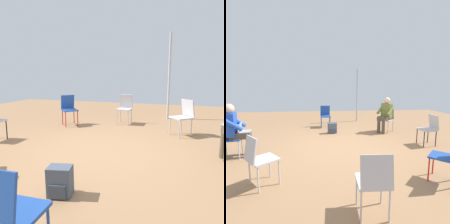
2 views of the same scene
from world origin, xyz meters
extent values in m
plane|color=#99704C|center=(0.00, 0.00, 0.00)|extent=(14.20, 14.20, 0.00)
cube|color=#B7B7BC|center=(-2.43, -0.01, 0.43)|extent=(0.41, 0.41, 0.03)
cylinder|color=black|center=(-2.27, 0.17, 0.21)|extent=(0.02, 0.02, 0.42)
cylinder|color=black|center=(-2.26, -0.17, 0.21)|extent=(0.02, 0.02, 0.42)
cylinder|color=black|center=(-2.61, 0.16, 0.21)|extent=(0.02, 0.02, 0.42)
cylinder|color=black|center=(-2.60, -0.18, 0.21)|extent=(0.02, 0.02, 0.42)
cube|color=#B7B7BC|center=(-2.62, -0.01, 0.65)|extent=(0.10, 0.38, 0.40)
cube|color=#B7B7BC|center=(-0.15, 2.45, 0.43)|extent=(0.42, 0.42, 0.03)
cylinder|color=#B7B7BC|center=(0.01, 2.27, 0.21)|extent=(0.02, 0.02, 0.42)
cylinder|color=#B7B7BC|center=(-0.33, 2.28, 0.21)|extent=(0.02, 0.02, 0.42)
cylinder|color=#B7B7BC|center=(0.03, 2.61, 0.21)|extent=(0.02, 0.02, 0.42)
cylinder|color=#B7B7BC|center=(-0.31, 2.62, 0.21)|extent=(0.02, 0.02, 0.42)
cube|color=#B7B7BC|center=(-0.14, 2.63, 0.65)|extent=(0.38, 0.11, 0.40)
cube|color=#1E4799|center=(-1.58, 1.81, 0.43)|extent=(0.57, 0.57, 0.03)
cylinder|color=red|center=(-1.34, 1.80, 0.21)|extent=(0.02, 0.02, 0.42)
cylinder|color=red|center=(-1.58, 1.57, 0.21)|extent=(0.02, 0.02, 0.42)
cube|color=#1E4799|center=(2.51, 0.38, 0.43)|extent=(0.48, 0.48, 0.03)
cylinder|color=#B7B7BC|center=(2.38, 0.18, 0.21)|extent=(0.02, 0.02, 0.42)
cylinder|color=#B7B7BC|center=(2.30, 0.51, 0.21)|extent=(0.02, 0.02, 0.42)
cylinder|color=#B7B7BC|center=(2.71, 0.25, 0.21)|extent=(0.02, 0.02, 0.42)
cube|color=#B7B7BC|center=(-1.86, -1.52, 0.43)|extent=(0.56, 0.56, 0.03)
cylinder|color=#B7B7BC|center=(-1.84, -1.28, 0.21)|extent=(0.02, 0.02, 0.42)
cylinder|color=#B7B7BC|center=(-1.62, -1.54, 0.21)|extent=(0.02, 0.02, 0.42)
cylinder|color=#B7B7BC|center=(-2.10, -1.50, 0.21)|extent=(0.02, 0.02, 0.42)
cylinder|color=#B7B7BC|center=(-1.88, -1.76, 0.21)|extent=(0.02, 0.02, 0.42)
cube|color=#B7B7BC|center=(-2.01, -1.64, 0.65)|extent=(0.32, 0.35, 0.40)
cube|color=#1E4799|center=(0.29, -2.47, 0.43)|extent=(0.41, 0.41, 0.03)
cylinder|color=#1E4799|center=(0.12, -2.31, 0.21)|extent=(0.02, 0.02, 0.42)
cylinder|color=#1E4799|center=(0.46, -2.29, 0.21)|extent=(0.02, 0.02, 0.42)
cylinder|color=#1E4799|center=(0.13, -2.65, 0.21)|extent=(0.02, 0.02, 0.42)
cylinder|color=#1E4799|center=(0.47, -2.63, 0.21)|extent=(0.02, 0.02, 0.42)
cube|color=#1E4799|center=(0.30, -2.66, 0.65)|extent=(0.38, 0.11, 0.40)
cube|color=#B7B7BC|center=(1.42, 1.62, 0.43)|extent=(0.56, 0.56, 0.03)
cylinder|color=#B7B7BC|center=(1.40, 1.38, 0.21)|extent=(0.02, 0.02, 0.42)
cylinder|color=#B7B7BC|center=(1.18, 1.64, 0.21)|extent=(0.02, 0.02, 0.42)
cylinder|color=#B7B7BC|center=(1.66, 1.60, 0.21)|extent=(0.02, 0.02, 0.42)
cylinder|color=#B7B7BC|center=(1.44, 1.86, 0.21)|extent=(0.02, 0.02, 0.42)
cube|color=#B7B7BC|center=(1.57, 1.75, 0.65)|extent=(0.32, 0.35, 0.40)
cylinder|color=#4C4233|center=(2.18, 0.22, 0.23)|extent=(0.11, 0.11, 0.45)
cylinder|color=#4C4233|center=(2.14, 0.40, 0.23)|extent=(0.11, 0.11, 0.45)
cube|color=#4C4233|center=(2.32, 0.34, 0.51)|extent=(0.47, 0.38, 0.14)
cube|color=blue|center=(2.51, 0.38, 0.77)|extent=(0.29, 0.38, 0.52)
sphere|color=#DBAD89|center=(2.51, 0.38, 1.13)|extent=(0.22, 0.22, 0.22)
cylinder|color=blue|center=(2.45, 0.17, 0.80)|extent=(0.41, 0.17, 0.31)
cylinder|color=blue|center=(2.37, 0.56, 0.80)|extent=(0.41, 0.17, 0.31)
cube|color=#9EA0A5|center=(2.21, 0.32, 0.59)|extent=(0.28, 0.34, 0.02)
cube|color=#B2D1F2|center=(2.32, 0.34, 0.70)|extent=(0.11, 0.30, 0.20)
cylinder|color=#4C4233|center=(-1.65, -1.22, 0.23)|extent=(0.11, 0.11, 0.45)
cylinder|color=#4C4233|center=(-1.53, -1.36, 0.23)|extent=(0.11, 0.11, 0.45)
cube|color=#4C4233|center=(-1.72, -1.40, 0.51)|extent=(0.51, 0.50, 0.14)
cube|color=olive|center=(-1.86, -1.52, 0.77)|extent=(0.39, 0.40, 0.52)
sphere|color=beige|center=(-1.86, -1.52, 1.13)|extent=(0.22, 0.22, 0.22)
cylinder|color=olive|center=(-1.91, -1.30, 0.80)|extent=(0.36, 0.32, 0.31)
cylinder|color=olive|center=(-1.66, -1.61, 0.80)|extent=(0.36, 0.32, 0.31)
cube|color=#475160|center=(0.09, -1.50, 0.18)|extent=(0.32, 0.26, 0.36)
cube|color=#39414D|center=(0.09, -1.50, 0.10)|extent=(0.25, 0.29, 0.16)
cylinder|color=#B2B2B7|center=(-1.22, -3.58, 1.21)|extent=(0.07, 0.07, 2.42)
camera|label=1|loc=(1.41, -3.61, 1.42)|focal=35.00mm
camera|label=2|loc=(0.48, 4.43, 1.61)|focal=28.00mm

